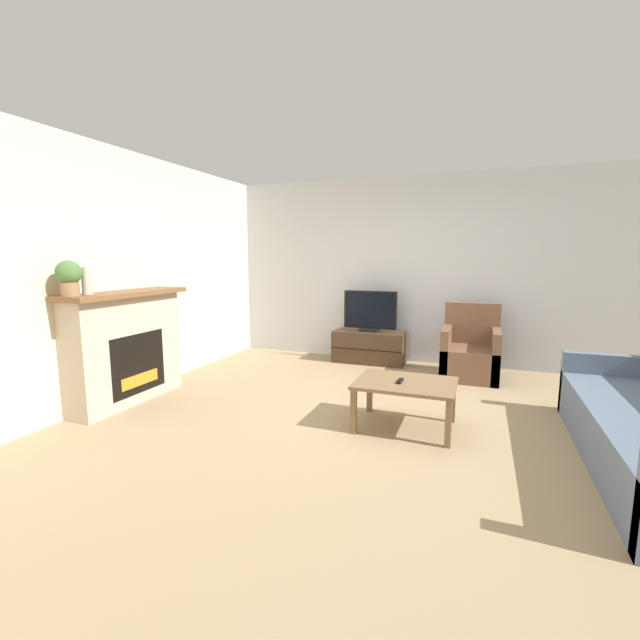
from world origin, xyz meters
The scene contains 11 objects.
ground_plane centered at (0.00, 0.00, 0.00)m, with size 24.00×24.00×0.00m, color #9E8460.
wall_back centered at (0.00, 2.35, 1.35)m, with size 12.00×0.06×2.70m.
wall_left centered at (-2.90, 0.00, 1.35)m, with size 0.06×12.00×2.70m.
fireplace centered at (-2.70, -0.57, 0.61)m, with size 0.45×1.44×1.20m.
mantel_vase_left centered at (-2.68, -1.00, 1.33)m, with size 0.09×0.09×0.29m.
potted_plant centered at (-2.68, -1.18, 1.38)m, with size 0.22×0.22×0.32m.
tv_stand centered at (-0.69, 2.05, 0.23)m, with size 1.04×0.47×0.46m.
tv centered at (-0.69, 2.05, 0.74)m, with size 0.78×0.18×0.59m.
armchair centered at (0.72, 1.74, 0.30)m, with size 0.70×0.76×0.95m.
coffee_table centered at (0.21, -0.24, 0.38)m, with size 0.88×0.67×0.43m.
remote centered at (0.16, -0.27, 0.44)m, with size 0.04×0.15×0.02m.
Camera 1 is at (0.80, -4.01, 1.55)m, focal length 24.00 mm.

